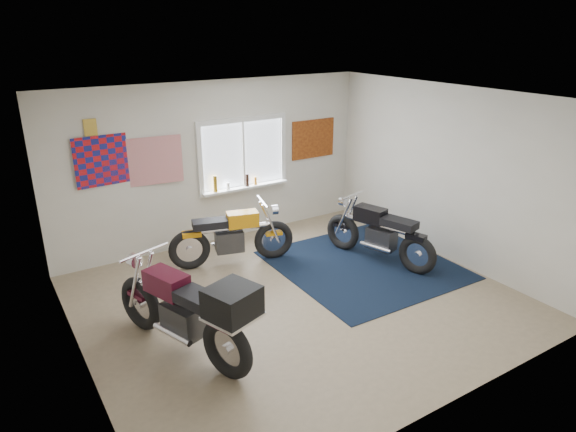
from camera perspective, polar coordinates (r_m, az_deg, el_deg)
ground at (r=7.08m, az=1.10°, el=-9.27°), size 5.50×5.50×0.00m
room_shell at (r=6.42m, az=1.20°, el=3.53°), size 5.50×5.50×5.50m
navy_rug at (r=8.10m, az=8.39°, el=-5.38°), size 2.55×2.64×0.01m
window_assembly at (r=8.79m, az=-5.00°, el=6.33°), size 1.66×0.17×1.26m
oil_bottles at (r=8.71m, az=-6.31°, el=3.70°), size 0.82×0.07×0.28m
flag_display at (r=7.86m, az=-21.12°, el=9.17°), size 1.60×0.10×1.17m
triumph_poster at (r=9.49m, az=2.80°, el=8.56°), size 0.90×0.03×0.70m
yellow_triumph at (r=7.96m, az=-6.27°, el=-2.39°), size 1.92×0.73×0.99m
black_chrome_bike at (r=8.12m, az=10.10°, el=-2.06°), size 0.78×1.92×1.01m
maroon_tourer at (r=5.80m, az=-10.87°, el=-10.38°), size 1.07×2.13×1.10m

